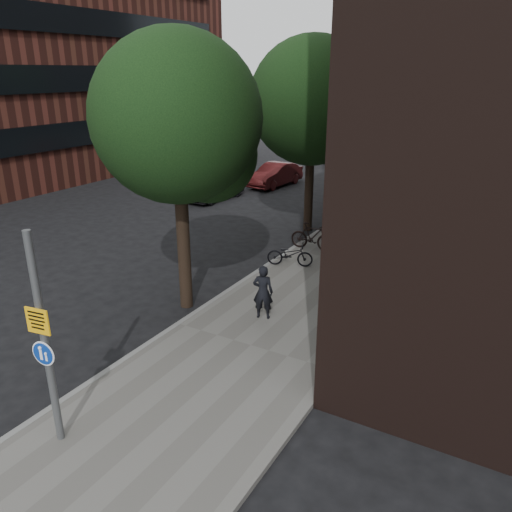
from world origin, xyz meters
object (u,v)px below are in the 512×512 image
Objects in this scene: signpost at (45,341)px; pedestrian at (263,292)px; parked_bike_facade_near at (365,292)px; parked_car_near at (215,187)px.

pedestrian is at bearing 73.00° from signpost.
parked_car_near reaches higher than parked_bike_facade_near.
pedestrian is 2.94m from parked_bike_facade_near.
signpost is at bearing 162.44° from parked_bike_facade_near.
signpost is at bearing -60.86° from parked_car_near.
parked_bike_facade_near is at bearing 60.03° from signpost.
signpost is 6.20m from pedestrian.
parked_car_near is at bearing -69.38° from pedestrian.
signpost reaches higher than parked_car_near.
signpost reaches higher than pedestrian.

